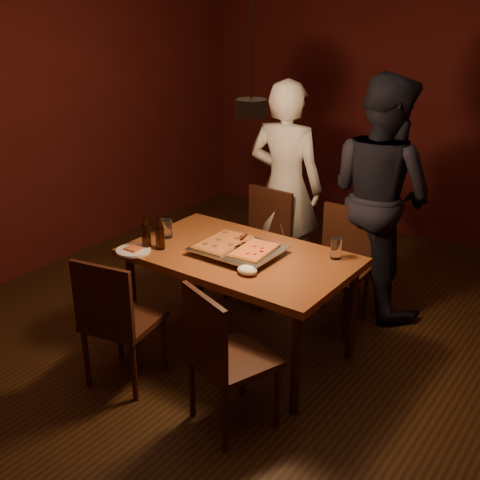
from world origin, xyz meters
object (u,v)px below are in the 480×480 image
Objects in this scene: beer_bottle_b at (160,233)px; pendant_lamp at (251,106)px; chair_near_left at (115,312)px; plate_slice at (133,250)px; chair_far_left at (263,234)px; pizza_tray at (238,251)px; dining_table at (240,264)px; beer_bottle_a at (146,232)px; chair_far_right at (341,256)px; chair_near_right at (221,348)px; diner_white at (285,187)px; diner_dark at (380,196)px.

beer_bottle_b is 0.21× the size of pendant_lamp.
pendant_lamp is at bearing 38.73° from chair_near_left.
pendant_lamp reaches higher than plate_slice.
chair_far_left is 0.88× the size of pizza_tray.
beer_bottle_a is at bearing -152.88° from dining_table.
chair_far_right reaches higher than pizza_tray.
chair_near_left is (-0.75, -1.59, 0.00)m from chair_far_right.
plate_slice is 1.29m from pendant_lamp.
pendant_lamp is (0.17, -0.11, 0.99)m from pizza_tray.
beer_bottle_a is (-0.20, -1.13, 0.33)m from chair_far_left.
chair_near_right is at bearing -28.42° from beer_bottle_b.
pizza_tray is 0.31× the size of diner_white.
pizza_tray is at bearing 52.29° from chair_near_left.
beer_bottle_a reaches higher than dining_table.
plate_slice reaches higher than dining_table.
chair_far_left reaches higher than plate_slice.
beer_bottle_b is at bearing -169.05° from pendant_lamp.
plate_slice is at bearing -148.06° from pizza_tray.
chair_far_left is 1.14m from beer_bottle_b.
chair_near_left is at bearing -61.59° from plate_slice.
diner_white is (0.05, 1.89, 0.34)m from chair_near_left.
pizza_tray is 0.50× the size of pendant_lamp.
chair_far_right is 2.03× the size of beer_bottle_a.
diner_white reaches higher than chair_near_right.
chair_far_left is 0.96m from pizza_tray.
diner_dark reaches higher than chair_far_left.
dining_table is at bearing 144.18° from pendant_lamp.
pizza_tray reaches higher than dining_table.
plate_slice is 0.13× the size of diner_dark.
beer_bottle_b reaches higher than chair_far_left.
chair_near_left is 2.20m from diner_dark.
beer_bottle_a is 1.02× the size of plate_slice.
chair_near_right is at bearing 118.05° from chair_far_left.
chair_near_right is at bearing -24.06° from beer_bottle_a.
chair_near_left is at bearing 87.82° from diner_dark.
chair_far_left is 1.65m from pendant_lamp.
pendant_lamp is (0.17, -0.12, 1.08)m from dining_table.
chair_near_right is (0.77, -1.56, 0.00)m from chair_far_left.
chair_near_left is at bearing -79.72° from beer_bottle_b.
beer_bottle_a is 0.15m from plate_slice.
chair_near_left is 1.50m from pendant_lamp.
chair_far_left is 1.27m from plate_slice.
pendant_lamp is at bearing 130.53° from chair_near_right.
chair_far_left is 1.62m from chair_near_left.
chair_far_left is at bearing 114.13° from dining_table.
chair_far_right is 0.93m from pizza_tray.
dining_table is 3.09× the size of chair_far_left.
chair_far_left is at bearing 84.02° from beer_bottle_b.
pendant_lamp is (0.50, -1.23, 0.88)m from diner_white.
pendant_lamp reaches higher than chair_far_right.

